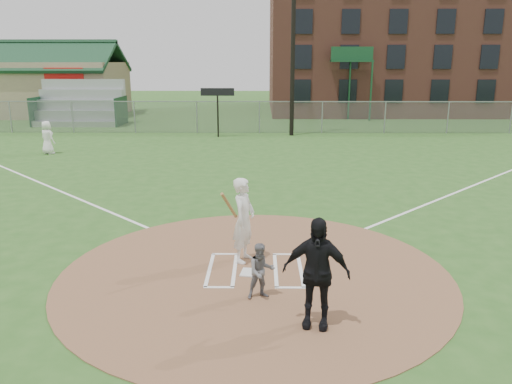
{
  "coord_description": "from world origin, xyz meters",
  "views": [
    {
      "loc": [
        0.13,
        -10.0,
        4.44
      ],
      "look_at": [
        0.0,
        2.0,
        1.3
      ],
      "focal_mm": 35.0,
      "sensor_mm": 36.0,
      "label": 1
    }
  ],
  "objects_px": {
    "umpire": "(316,273)",
    "batter_at_plate": "(244,220)",
    "ondeck_player": "(47,138)",
    "home_plate": "(251,273)",
    "catcher": "(261,271)"
  },
  "relations": [
    {
      "from": "umpire",
      "to": "batter_at_plate",
      "type": "bearing_deg",
      "value": 126.69
    },
    {
      "from": "umpire",
      "to": "ondeck_player",
      "type": "relative_size",
      "value": 1.2
    },
    {
      "from": "umpire",
      "to": "batter_at_plate",
      "type": "relative_size",
      "value": 1.01
    },
    {
      "from": "home_plate",
      "to": "batter_at_plate",
      "type": "height_order",
      "value": "batter_at_plate"
    },
    {
      "from": "home_plate",
      "to": "ondeck_player",
      "type": "height_order",
      "value": "ondeck_player"
    },
    {
      "from": "home_plate",
      "to": "ondeck_player",
      "type": "distance_m",
      "value": 17.79
    },
    {
      "from": "batter_at_plate",
      "to": "home_plate",
      "type": "bearing_deg",
      "value": -75.81
    },
    {
      "from": "home_plate",
      "to": "batter_at_plate",
      "type": "bearing_deg",
      "value": 104.19
    },
    {
      "from": "catcher",
      "to": "batter_at_plate",
      "type": "xyz_separation_m",
      "value": [
        -0.4,
        1.86,
        0.42
      ]
    },
    {
      "from": "ondeck_player",
      "to": "batter_at_plate",
      "type": "distance_m",
      "value": 17.08
    },
    {
      "from": "catcher",
      "to": "home_plate",
      "type": "bearing_deg",
      "value": 84.35
    },
    {
      "from": "home_plate",
      "to": "umpire",
      "type": "height_order",
      "value": "umpire"
    },
    {
      "from": "batter_at_plate",
      "to": "umpire",
      "type": "bearing_deg",
      "value": -65.36
    },
    {
      "from": "home_plate",
      "to": "catcher",
      "type": "bearing_deg",
      "value": -79.34
    },
    {
      "from": "home_plate",
      "to": "ondeck_player",
      "type": "xyz_separation_m",
      "value": [
        -10.38,
        14.42,
        0.78
      ]
    }
  ]
}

